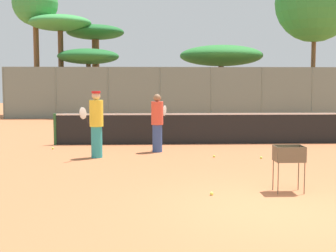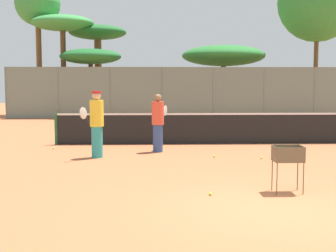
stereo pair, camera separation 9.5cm
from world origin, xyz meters
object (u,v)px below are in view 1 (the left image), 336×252
at_px(tennis_net, 212,128).
at_px(ball_cart, 288,157).
at_px(parked_car, 152,104).
at_px(player_white_outfit, 96,123).
at_px(player_red_cap, 157,122).

distance_m(tennis_net, ball_cart, 7.17).
bearing_deg(tennis_net, parked_car, 97.55).
xyz_separation_m(tennis_net, parked_car, (-1.96, 14.79, 0.10)).
bearing_deg(tennis_net, ball_cart, -85.88).
relative_size(tennis_net, parked_car, 2.59).
xyz_separation_m(player_white_outfit, parked_car, (1.71, 17.58, -0.32)).
height_order(tennis_net, ball_cart, tennis_net).
distance_m(tennis_net, parked_car, 14.92).
height_order(ball_cart, parked_car, parked_car).
relative_size(player_white_outfit, parked_car, 0.45).
height_order(player_red_cap, parked_car, player_red_cap).
height_order(player_white_outfit, parked_car, player_white_outfit).
xyz_separation_m(player_white_outfit, player_red_cap, (1.75, 1.01, -0.06)).
relative_size(player_white_outfit, ball_cart, 2.07).
height_order(player_red_cap, ball_cart, player_red_cap).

